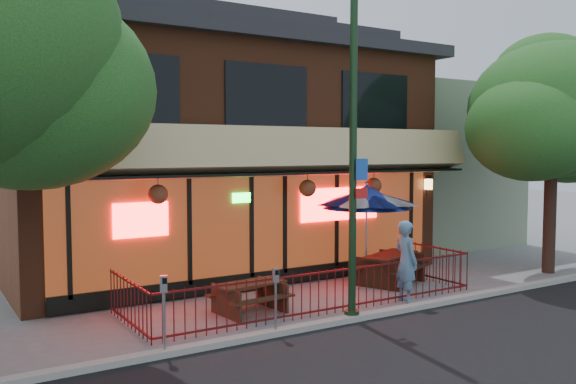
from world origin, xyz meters
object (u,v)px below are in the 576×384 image
object	(u,v)px
picnic_table_left	(250,293)
patio_umbrella	(367,197)
street_tree_right	(551,103)
pedestrian	(406,261)
street_light	(353,172)
parking_meter_near	(276,290)
picnic_table_right	(390,264)
parking_meter_far	(164,302)

from	to	relation	value
picnic_table_left	patio_umbrella	world-z (taller)	patio_umbrella
street_tree_right	pedestrian	world-z (taller)	street_tree_right
street_light	picnic_table_left	xyz separation A→B (m)	(-1.58, 1.63, -2.70)
parking_meter_near	picnic_table_right	bearing A→B (deg)	24.87
picnic_table_left	patio_umbrella	bearing A→B (deg)	14.70
picnic_table_right	parking_meter_near	distance (m)	5.47
parking_meter_near	parking_meter_far	bearing A→B (deg)	-180.00
patio_umbrella	parking_meter_far	distance (m)	7.49
patio_umbrella	pedestrian	xyz separation A→B (m)	(-0.62, -2.23, -1.36)
patio_umbrella	parking_meter_near	distance (m)	5.53
pedestrian	parking_meter_far	xyz separation A→B (m)	(-6.20, -0.58, -0.01)
street_tree_right	pedestrian	size ratio (longest dim) A/B	3.60
picnic_table_left	picnic_table_right	size ratio (longest dim) A/B	0.74
street_light	parking_meter_far	distance (m)	4.74
parking_meter_near	parking_meter_far	xyz separation A→B (m)	(-2.27, -0.00, 0.07)
picnic_table_left	picnic_table_right	xyz separation A→B (m)	(4.61, 0.59, 0.08)
street_tree_right	pedestrian	distance (m)	7.26
picnic_table_right	patio_umbrella	world-z (taller)	patio_umbrella
street_tree_right	picnic_table_right	xyz separation A→B (m)	(-5.02, 1.23, -4.43)
picnic_table_right	pedestrian	xyz separation A→B (m)	(-1.03, -1.72, 0.45)
street_light	parking_meter_far	bearing A→B (deg)	-178.94
street_tree_right	patio_umbrella	bearing A→B (deg)	162.19
street_light	picnic_table_left	world-z (taller)	street_light
picnic_table_left	pedestrian	size ratio (longest dim) A/B	0.88
picnic_table_left	parking_meter_far	distance (m)	3.17
picnic_table_left	picnic_table_right	bearing A→B (deg)	7.25
street_light	patio_umbrella	xyz separation A→B (m)	(2.61, 2.73, -0.82)
street_tree_right	patio_umbrella	xyz separation A→B (m)	(-5.43, 1.75, -2.62)
picnic_table_left	parking_meter_far	size ratio (longest dim) A/B	1.20
patio_umbrella	parking_meter_far	xyz separation A→B (m)	(-6.81, -2.81, -1.37)
pedestrian	patio_umbrella	bearing A→B (deg)	-9.57
patio_umbrella	parking_meter_far	bearing A→B (deg)	-157.57
street_light	pedestrian	world-z (taller)	street_light
street_tree_right	parking_meter_near	size ratio (longest dim) A/B	5.31
pedestrian	parking_meter_far	bearing A→B (deg)	101.20
patio_umbrella	parking_meter_far	world-z (taller)	patio_umbrella
street_light	picnic_table_left	distance (m)	3.53
picnic_table_left	parking_meter_far	xyz separation A→B (m)	(-2.62, -1.71, 0.52)
picnic_table_right	patio_umbrella	xyz separation A→B (m)	(-0.41, 0.51, 1.80)
picnic_table_left	pedestrian	distance (m)	3.79
picnic_table_right	parking_meter_far	world-z (taller)	parking_meter_far
picnic_table_right	patio_umbrella	bearing A→B (deg)	128.74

